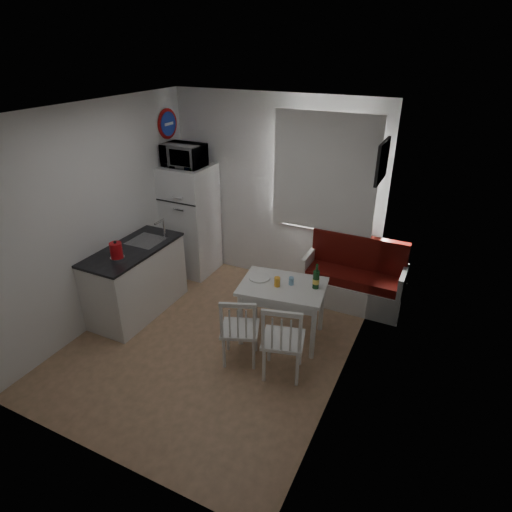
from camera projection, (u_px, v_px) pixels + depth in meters
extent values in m
cube|color=#91704D|center=(213.00, 341.00, 5.03)|extent=(3.00, 3.50, 0.02)
cube|color=white|center=(200.00, 110.00, 3.85)|extent=(3.00, 3.50, 0.02)
cube|color=white|center=(275.00, 193.00, 5.85)|extent=(3.00, 0.02, 2.60)
cube|color=white|center=(78.00, 334.00, 3.04)|extent=(3.00, 0.02, 2.60)
cube|color=white|center=(99.00, 218.00, 5.03)|extent=(0.02, 3.50, 2.60)
cube|color=white|center=(350.00, 272.00, 3.86)|extent=(0.02, 3.50, 2.60)
cube|color=white|center=(325.00, 176.00, 5.40)|extent=(1.22, 0.06, 1.47)
cube|color=white|center=(324.00, 174.00, 5.32)|extent=(1.35, 0.02, 1.50)
cube|color=white|center=(137.00, 281.00, 5.42)|extent=(0.60, 1.30, 0.86)
cube|color=black|center=(132.00, 249.00, 5.22)|extent=(0.62, 1.32, 0.03)
cube|color=#99999E|center=(147.00, 244.00, 5.43)|extent=(0.40, 0.40, 0.10)
cylinder|color=silver|center=(164.00, 228.00, 5.43)|extent=(0.02, 0.02, 0.26)
cylinder|color=#19309B|center=(168.00, 124.00, 5.79)|extent=(0.03, 0.40, 0.40)
cube|color=black|center=(382.00, 161.00, 4.41)|extent=(0.04, 0.52, 0.42)
cube|color=white|center=(351.00, 293.00, 5.65)|extent=(1.30, 0.50, 0.36)
cube|color=#5B110C|center=(353.00, 277.00, 5.54)|extent=(1.24, 0.46, 0.12)
cube|color=#5B110C|center=(359.00, 252.00, 5.57)|extent=(1.24, 0.10, 0.46)
cube|color=white|center=(283.00, 286.00, 4.81)|extent=(1.03, 0.79, 0.04)
cube|color=white|center=(283.00, 292.00, 4.84)|extent=(0.93, 0.69, 0.11)
cylinder|color=white|center=(282.00, 313.00, 4.97)|extent=(0.06, 0.06, 0.67)
cube|color=white|center=(240.00, 329.00, 4.58)|extent=(0.50, 0.49, 0.04)
cube|color=white|center=(232.00, 320.00, 4.34)|extent=(0.36, 0.17, 0.41)
cube|color=white|center=(283.00, 340.00, 4.37)|extent=(0.51, 0.49, 0.04)
cube|color=white|center=(277.00, 330.00, 4.12)|extent=(0.40, 0.14, 0.44)
cube|color=white|center=(191.00, 220.00, 6.25)|extent=(0.65, 0.65, 1.62)
imported|color=white|center=(184.00, 155.00, 5.77)|extent=(0.55, 0.37, 0.31)
cylinder|color=red|center=(116.00, 250.00, 4.90)|extent=(0.17, 0.17, 0.22)
cylinder|color=#FFAB2A|center=(277.00, 282.00, 4.75)|extent=(0.07, 0.07, 0.11)
cylinder|color=#7AACD0|center=(291.00, 281.00, 4.79)|extent=(0.06, 0.06, 0.09)
cylinder|color=white|center=(260.00, 278.00, 4.93)|extent=(0.24, 0.24, 0.02)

